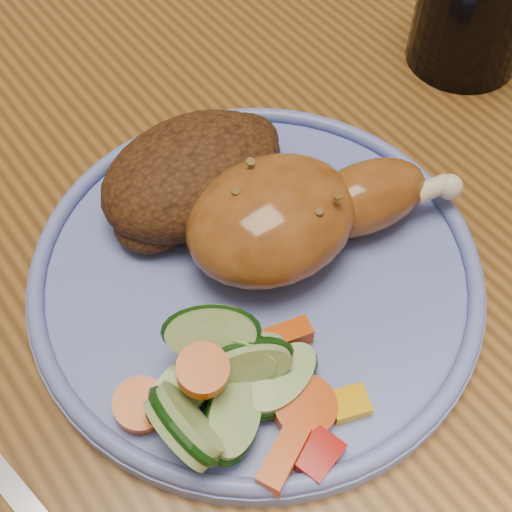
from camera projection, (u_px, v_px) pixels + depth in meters
The scene contains 7 objects.
ground at pixel (225, 496), 1.10m from camera, with size 4.00×4.00×0.00m, color #50331B.
dining_table at pixel (193, 243), 0.55m from camera, with size 0.90×1.40×0.75m.
plate at pixel (256, 276), 0.43m from camera, with size 0.27×0.27×0.01m, color #6171C6.
plate_rim at pixel (256, 266), 0.42m from camera, with size 0.27×0.27×0.01m, color #6171C6.
chicken_leg at pixel (295, 214), 0.42m from camera, with size 0.17×0.10×0.06m.
rice_pilaf at pixel (196, 174), 0.44m from camera, with size 0.13×0.09×0.05m.
vegetable_pile at pixel (230, 384), 0.36m from camera, with size 0.12×0.12×0.06m.
Camera 1 is at (-0.16, -0.29, 1.12)m, focal length 50.00 mm.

